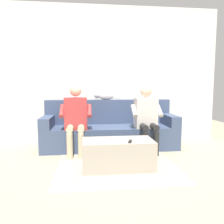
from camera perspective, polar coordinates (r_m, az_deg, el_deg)
name	(u,v)px	position (r m, az deg, el deg)	size (l,w,h in m)	color
ground_plane	(114,159)	(3.60, 0.63, -12.11)	(8.00, 8.00, 0.00)	tan
back_wall	(108,76)	(4.56, -1.12, 9.47)	(4.61, 0.06, 2.78)	silver
couch	(110,131)	(4.23, -0.57, -5.04)	(2.50, 0.77, 0.90)	#3D4C6B
coffee_table	(118,154)	(3.16, 1.54, -10.89)	(1.00, 0.50, 0.41)	#A89E8E
person_left_seated	(146,115)	(3.95, 8.94, -0.66)	(0.53, 0.56, 1.18)	beige
person_right_seated	(76,115)	(3.80, -9.39, -0.88)	(0.54, 0.53, 1.20)	#B23838
cat_on_backrest	(104,96)	(4.39, -2.15, 4.27)	(0.55, 0.13, 0.17)	silver
remote_black	(130,141)	(2.99, 4.76, -7.62)	(0.11, 0.04, 0.02)	black
floor_rug	(117,164)	(3.35, 1.21, -13.50)	(1.73, 1.65, 0.01)	#B7AD93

